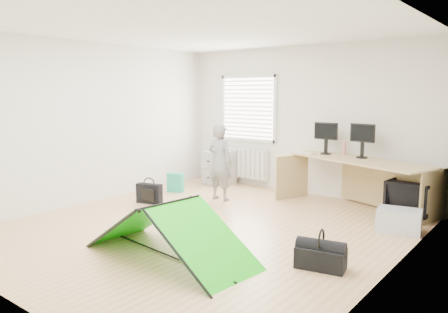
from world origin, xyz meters
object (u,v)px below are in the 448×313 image
Objects in this scene: kite at (169,230)px; filing_cabinet at (219,167)px; laptop_bag at (149,193)px; monitor_right at (362,145)px; person at (220,162)px; office_chair at (412,198)px; monitor_left at (326,143)px; storage_crate at (399,221)px; thermos at (344,148)px; duffel_bag at (321,258)px; desk at (356,184)px.

filing_cabinet is at bearing 126.76° from kite.
monitor_right is at bearing 16.81° from laptop_bag.
filing_cabinet is 1.39m from person.
filing_cabinet is 0.33× the size of kite.
office_chair is 3.81m from kite.
kite is (-0.21, -3.58, -0.69)m from monitor_left.
office_chair is 0.87m from storage_crate.
monitor_right reaches higher than monitor_left.
filing_cabinet is at bearing 3.33° from office_chair.
kite is (-0.50, -3.67, -0.61)m from thermos.
storage_crate is 1.81m from duffel_bag.
thermos reaches higher than desk.
thermos is at bearing 88.23° from kite.
laptop_bag is at bearing -136.05° from monitor_left.
laptop_bag is 0.86× the size of duffel_bag.
person is at bearing 31.99° from laptop_bag.
thermos reaches higher than storage_crate.
monitor_right reaches higher than office_chair.
monitor_left is 0.31m from thermos.
person is 3.06m from storage_crate.
office_chair is 4.17m from laptop_bag.
monitor_right is 0.67× the size of office_chair.
office_chair is at bearing 23.16° from desk.
monitor_left is 1.85m from person.
laptop_bag is at bearing 47.92° from person.
office_chair reaches higher than laptop_bag.
desk is 1.24m from storage_crate.
monitor_right is at bearing -21.29° from thermos.
laptop_bag is at bearing 31.51° from office_chair.
laptop_bag is (0.06, -1.97, -0.18)m from filing_cabinet.
monitor_right is 0.77× the size of storage_crate.
filing_cabinet reaches higher than duffel_bag.
laptop_bag reaches higher than duffel_bag.
filing_cabinet is at bearing -176.87° from thermos.
desk is at bearing 92.02° from duffel_bag.
monitor_left reaches higher than office_chair.
person is 2.41× the size of storage_crate.
duffel_bag is (-0.21, -2.65, -0.18)m from office_chair.
desk is 4.29× the size of storage_crate.
kite is at bearing -84.96° from desk.
desk is 4.60× the size of duffel_bag.
monitor_right is (0.01, 0.16, 0.61)m from desk.
desk is 5.34× the size of laptop_bag.
monitor_right is (0.66, -0.06, 0.00)m from monitor_left.
monitor_left is at bearing 92.66° from kite.
thermos is 0.43× the size of storage_crate.
person is at bearing 22.63° from office_chair.
filing_cabinet is 2.86× the size of thermos.
desk reaches higher than duffel_bag.
filing_cabinet is at bearing -163.79° from desk.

